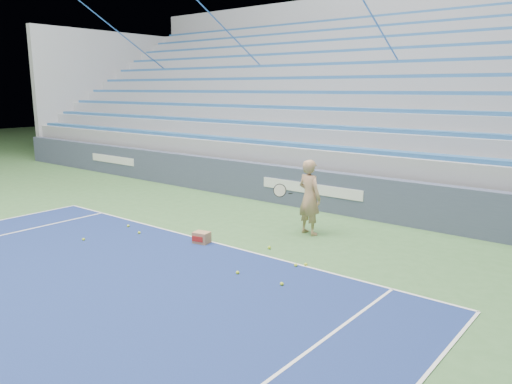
% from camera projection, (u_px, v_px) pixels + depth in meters
% --- Properties ---
extents(sponsor_barrier, '(30.00, 0.32, 1.10)m').
position_uv_depth(sponsor_barrier, '(313.00, 189.00, 13.77)').
color(sponsor_barrier, '#3D475E').
rests_on(sponsor_barrier, ground).
extents(bleachers, '(31.00, 9.15, 7.30)m').
position_uv_depth(bleachers, '(401.00, 115.00, 17.76)').
color(bleachers, '#92949A').
rests_on(bleachers, ground).
extents(tennis_player, '(0.96, 0.89, 1.73)m').
position_uv_depth(tennis_player, '(309.00, 197.00, 11.32)').
color(tennis_player, tan).
rests_on(tennis_player, ground).
extents(ball_box, '(0.38, 0.33, 0.26)m').
position_uv_depth(ball_box, '(202.00, 238.00, 10.77)').
color(ball_box, '#A4754F').
rests_on(ball_box, ground).
extents(tennis_ball_0, '(0.07, 0.07, 0.07)m').
position_uv_depth(tennis_ball_0, '(296.00, 265.00, 9.36)').
color(tennis_ball_0, '#B9DA2C').
rests_on(tennis_ball_0, ground).
extents(tennis_ball_1, '(0.07, 0.07, 0.07)m').
position_uv_depth(tennis_ball_1, '(84.00, 239.00, 10.96)').
color(tennis_ball_1, '#B9DA2C').
rests_on(tennis_ball_1, ground).
extents(tennis_ball_2, '(0.07, 0.07, 0.07)m').
position_uv_depth(tennis_ball_2, '(269.00, 247.00, 10.41)').
color(tennis_ball_2, '#B9DA2C').
rests_on(tennis_ball_2, ground).
extents(tennis_ball_3, '(0.07, 0.07, 0.07)m').
position_uv_depth(tennis_ball_3, '(128.00, 226.00, 12.02)').
color(tennis_ball_3, '#B9DA2C').
rests_on(tennis_ball_3, ground).
extents(tennis_ball_4, '(0.07, 0.07, 0.07)m').
position_uv_depth(tennis_ball_4, '(282.00, 284.00, 8.47)').
color(tennis_ball_4, '#B9DA2C').
rests_on(tennis_ball_4, ground).
extents(tennis_ball_5, '(0.07, 0.07, 0.07)m').
position_uv_depth(tennis_ball_5, '(139.00, 233.00, 11.46)').
color(tennis_ball_5, '#B9DA2C').
rests_on(tennis_ball_5, ground).
extents(tennis_ball_6, '(0.07, 0.07, 0.07)m').
position_uv_depth(tennis_ball_6, '(306.00, 265.00, 9.40)').
color(tennis_ball_6, '#B9DA2C').
rests_on(tennis_ball_6, ground).
extents(tennis_ball_7, '(0.07, 0.07, 0.07)m').
position_uv_depth(tennis_ball_7, '(238.00, 273.00, 8.99)').
color(tennis_ball_7, '#B9DA2C').
rests_on(tennis_ball_7, ground).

